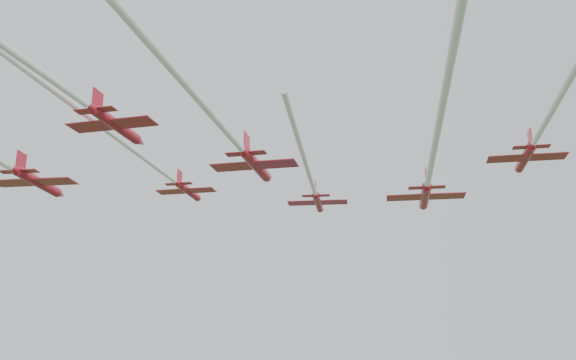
{
  "coord_description": "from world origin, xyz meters",
  "views": [
    {
      "loc": [
        0.38,
        -68.68,
        30.67
      ],
      "look_at": [
        -1.61,
        5.25,
        52.42
      ],
      "focal_mm": 40.0,
      "sensor_mm": 36.0,
      "label": 1
    }
  ],
  "objects_px": {
    "jet_lead": "(312,185)",
    "jet_row3_mid": "(229,135)",
    "jet_row2_left": "(154,165)",
    "jet_row2_right": "(431,165)",
    "jet_row3_right": "(547,119)",
    "jet_row4_left": "(11,51)"
  },
  "relations": [
    {
      "from": "jet_lead",
      "to": "jet_row3_mid",
      "type": "relative_size",
      "value": 0.93
    },
    {
      "from": "jet_row2_left",
      "to": "jet_row2_right",
      "type": "relative_size",
      "value": 0.88
    },
    {
      "from": "jet_row2_left",
      "to": "jet_row3_right",
      "type": "distance_m",
      "value": 43.83
    },
    {
      "from": "jet_row2_left",
      "to": "jet_row3_right",
      "type": "bearing_deg",
      "value": -15.05
    },
    {
      "from": "jet_row3_mid",
      "to": "jet_row4_left",
      "type": "bearing_deg",
      "value": -117.35
    },
    {
      "from": "jet_row4_left",
      "to": "jet_row2_right",
      "type": "bearing_deg",
      "value": 45.89
    },
    {
      "from": "jet_lead",
      "to": "jet_row4_left",
      "type": "xyz_separation_m",
      "value": [
        -22.33,
        -40.45,
        -1.28
      ]
    },
    {
      "from": "jet_row3_mid",
      "to": "jet_row3_right",
      "type": "distance_m",
      "value": 29.56
    },
    {
      "from": "jet_lead",
      "to": "jet_row4_left",
      "type": "bearing_deg",
      "value": -113.51
    },
    {
      "from": "jet_lead",
      "to": "jet_row3_mid",
      "type": "height_order",
      "value": "jet_lead"
    },
    {
      "from": "jet_row4_left",
      "to": "jet_row3_mid",
      "type": "bearing_deg",
      "value": 64.84
    },
    {
      "from": "jet_row3_right",
      "to": "jet_row4_left",
      "type": "bearing_deg",
      "value": -155.58
    },
    {
      "from": "jet_row3_right",
      "to": "jet_row4_left",
      "type": "height_order",
      "value": "jet_row4_left"
    },
    {
      "from": "jet_lead",
      "to": "jet_row3_mid",
      "type": "xyz_separation_m",
      "value": [
        -8.44,
        -22.69,
        -1.29
      ]
    },
    {
      "from": "jet_lead",
      "to": "jet_row2_left",
      "type": "relative_size",
      "value": 0.93
    },
    {
      "from": "jet_row2_right",
      "to": "jet_row3_mid",
      "type": "distance_m",
      "value": 21.19
    },
    {
      "from": "jet_row2_left",
      "to": "jet_row2_right",
      "type": "xyz_separation_m",
      "value": [
        31.2,
        -8.41,
        -2.96
      ]
    },
    {
      "from": "jet_row3_right",
      "to": "jet_row2_right",
      "type": "bearing_deg",
      "value": 138.17
    },
    {
      "from": "jet_row2_left",
      "to": "jet_lead",
      "type": "bearing_deg",
      "value": 36.88
    },
    {
      "from": "jet_row2_left",
      "to": "jet_row3_right",
      "type": "relative_size",
      "value": 1.04
    },
    {
      "from": "jet_lead",
      "to": "jet_row4_left",
      "type": "relative_size",
      "value": 0.79
    },
    {
      "from": "jet_lead",
      "to": "jet_row2_right",
      "type": "height_order",
      "value": "jet_lead"
    }
  ]
}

